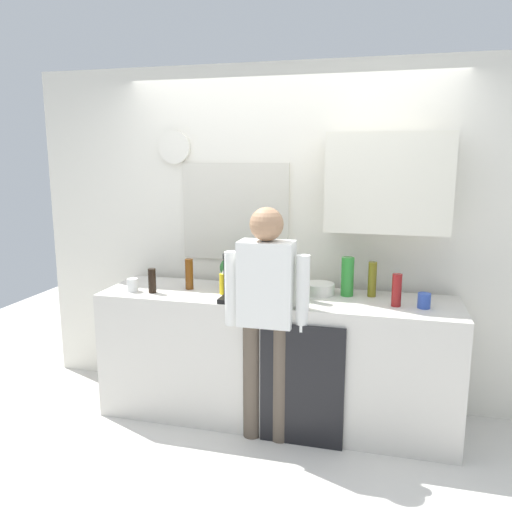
{
  "coord_description": "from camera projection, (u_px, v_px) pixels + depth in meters",
  "views": [
    {
      "loc": [
        0.75,
        -3.14,
        1.91
      ],
      "look_at": [
        -0.13,
        0.25,
        1.23
      ],
      "focal_mm": 35.76,
      "sensor_mm": 36.0,
      "label": 1
    }
  ],
  "objects": [
    {
      "name": "ground_plane",
      "position": [
        266.0,
        437.0,
        3.54
      ],
      "size": [
        8.0,
        8.0,
        0.0
      ],
      "primitive_type": "plane",
      "color": "silver"
    },
    {
      "name": "potted_plant",
      "position": [
        230.0,
        271.0,
        3.84
      ],
      "size": [
        0.15,
        0.15,
        0.23
      ],
      "color": "#9E5638",
      "rests_on": "kitchen_counter"
    },
    {
      "name": "dishwasher_panel",
      "position": [
        302.0,
        386.0,
        3.36
      ],
      "size": [
        0.56,
        0.02,
        0.84
      ],
      "primitive_type": "cube",
      "color": "black",
      "rests_on": "ground_plane"
    },
    {
      "name": "bottle_clear_soda",
      "position": [
        347.0,
        277.0,
        3.62
      ],
      "size": [
        0.09,
        0.09,
        0.28
      ],
      "primitive_type": "cylinder",
      "color": "#2D8C33",
      "rests_on": "kitchen_counter"
    },
    {
      "name": "mixing_bowl",
      "position": [
        319.0,
        289.0,
        3.68
      ],
      "size": [
        0.22,
        0.22,
        0.08
      ],
      "primitive_type": "cylinder",
      "color": "white",
      "rests_on": "kitchen_counter"
    },
    {
      "name": "bottle_olive_oil",
      "position": [
        372.0,
        279.0,
        3.6
      ],
      "size": [
        0.06,
        0.06,
        0.25
      ],
      "primitive_type": "cylinder",
      "color": "olive",
      "rests_on": "kitchen_counter"
    },
    {
      "name": "back_wall_assembly",
      "position": [
        299.0,
        229.0,
        3.92
      ],
      "size": [
        4.15,
        0.42,
        2.6
      ],
      "color": "silver",
      "rests_on": "ground_plane"
    },
    {
      "name": "dish_soap",
      "position": [
        223.0,
        283.0,
        3.67
      ],
      "size": [
        0.06,
        0.06,
        0.18
      ],
      "color": "yellow",
      "rests_on": "kitchen_counter"
    },
    {
      "name": "bottle_amber_beer",
      "position": [
        189.0,
        274.0,
        3.8
      ],
      "size": [
        0.06,
        0.06,
        0.23
      ],
      "primitive_type": "cylinder",
      "color": "brown",
      "rests_on": "kitchen_counter"
    },
    {
      "name": "bottle_green_wine",
      "position": [
        303.0,
        279.0,
        3.5
      ],
      "size": [
        0.07,
        0.07,
        0.3
      ],
      "primitive_type": "cylinder",
      "color": "#195923",
      "rests_on": "kitchen_counter"
    },
    {
      "name": "coffee_maker",
      "position": [
        236.0,
        279.0,
        3.5
      ],
      "size": [
        0.2,
        0.2,
        0.33
      ],
      "color": "black",
      "rests_on": "kitchen_counter"
    },
    {
      "name": "person_at_sink",
      "position": [
        266.0,
        306.0,
        3.36
      ],
      "size": [
        0.57,
        0.22,
        1.6
      ],
      "rotation": [
        0.0,
        0.0,
        -0.15
      ],
      "color": "brown",
      "rests_on": "ground_plane"
    },
    {
      "name": "cup_blue_mug",
      "position": [
        424.0,
        301.0,
        3.33
      ],
      "size": [
        0.08,
        0.08,
        0.1
      ],
      "primitive_type": "cylinder",
      "color": "#3351B2",
      "rests_on": "kitchen_counter"
    },
    {
      "name": "kitchen_counter",
      "position": [
        276.0,
        357.0,
        3.73
      ],
      "size": [
        2.55,
        0.64,
        0.94
      ],
      "primitive_type": "cube",
      "color": "beige",
      "rests_on": "ground_plane"
    },
    {
      "name": "bottle_dark_sauce",
      "position": [
        152.0,
        281.0,
        3.7
      ],
      "size": [
        0.06,
        0.06,
        0.18
      ],
      "primitive_type": "cylinder",
      "color": "black",
      "rests_on": "kitchen_counter"
    },
    {
      "name": "cup_white_mug",
      "position": [
        133.0,
        285.0,
        3.75
      ],
      "size": [
        0.08,
        0.08,
        0.09
      ],
      "primitive_type": "cylinder",
      "color": "white",
      "rests_on": "kitchen_counter"
    },
    {
      "name": "storage_canister",
      "position": [
        262.0,
        279.0,
        3.79
      ],
      "size": [
        0.14,
        0.14,
        0.17
      ],
      "primitive_type": "cylinder",
      "color": "silver",
      "rests_on": "kitchen_counter"
    },
    {
      "name": "bottle_red_vinegar",
      "position": [
        397.0,
        290.0,
        3.36
      ],
      "size": [
        0.06,
        0.06,
        0.22
      ],
      "primitive_type": "cylinder",
      "color": "maroon",
      "rests_on": "kitchen_counter"
    }
  ]
}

